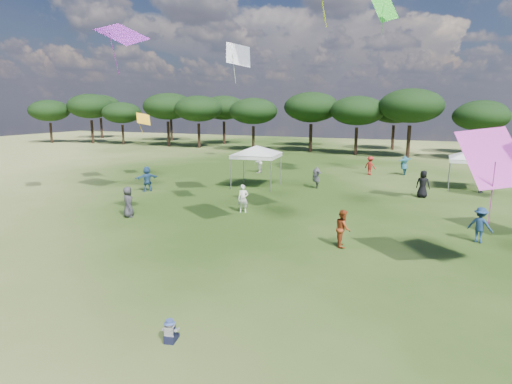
% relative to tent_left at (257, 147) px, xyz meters
% --- Properties ---
extents(ground, '(140.00, 140.00, 0.00)m').
position_rel_tent_left_xyz_m(ground, '(5.53, -21.55, -2.85)').
color(ground, '#2B4715').
rests_on(ground, ground).
extents(tree_line, '(108.78, 17.63, 7.77)m').
position_rel_tent_left_xyz_m(tree_line, '(7.92, 25.86, 2.58)').
color(tree_line, black).
rests_on(tree_line, ground).
extents(tent_left, '(6.12, 6.12, 3.27)m').
position_rel_tent_left_xyz_m(tent_left, '(0.00, 0.00, 0.00)').
color(tent_left, gray).
rests_on(tent_left, ground).
extents(tent_right, '(5.64, 5.64, 3.09)m').
position_rel_tent_left_xyz_m(tent_right, '(13.94, 4.86, -0.19)').
color(tent_right, gray).
rests_on(tent_right, ground).
extents(toddler, '(0.43, 0.47, 0.60)m').
position_rel_tent_left_xyz_m(toddler, '(5.95, -19.68, -2.58)').
color(toddler, black).
rests_on(toddler, ground).
extents(festival_crowd, '(27.81, 21.97, 1.87)m').
position_rel_tent_left_xyz_m(festival_crowd, '(6.31, 0.44, -2.02)').
color(festival_crowd, navy).
rests_on(festival_crowd, ground).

